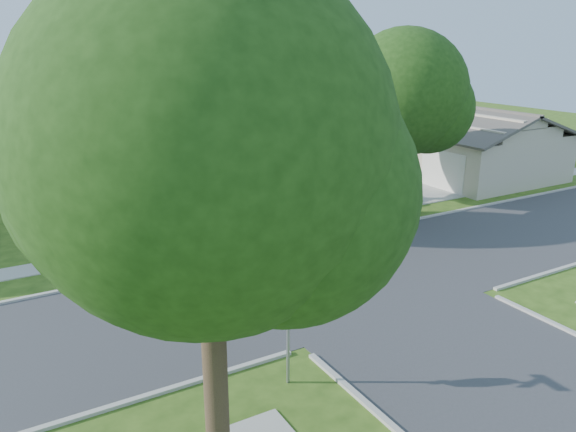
# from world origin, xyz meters

# --- Properties ---
(ground) EXTENTS (100.00, 100.00, 0.00)m
(ground) POSITION_xyz_m (0.00, 0.00, 0.00)
(ground) COLOR #2E4A14
(ground) RESTS_ON ground
(road_ns) EXTENTS (7.00, 100.00, 0.02)m
(road_ns) POSITION_xyz_m (0.00, 0.00, 0.00)
(road_ns) COLOR #333335
(road_ns) RESTS_ON ground
(sidewalk_ne) EXTENTS (1.20, 40.00, 0.04)m
(sidewalk_ne) POSITION_xyz_m (6.10, 26.00, 0.02)
(sidewalk_ne) COLOR #9E9B91
(sidewalk_ne) RESTS_ON ground
(sidewalk_nw) EXTENTS (1.20, 40.00, 0.04)m
(sidewalk_nw) POSITION_xyz_m (-6.10, 26.00, 0.02)
(sidewalk_nw) COLOR #9E9B91
(sidewalk_nw) RESTS_ON ground
(driveway) EXTENTS (8.80, 3.60, 0.05)m
(driveway) POSITION_xyz_m (7.90, 7.10, 0.03)
(driveway) COLOR #9E9B91
(driveway) RESTS_ON ground
(stop_sign_sw) EXTENTS (1.05, 0.80, 2.98)m
(stop_sign_sw) POSITION_xyz_m (-4.70, -4.70, 2.03)
(stop_sign_sw) COLOR gray
(stop_sign_sw) RESTS_ON ground
(stop_sign_ne) EXTENTS (1.05, 0.80, 2.98)m
(stop_sign_ne) POSITION_xyz_m (4.70, 4.70, 2.03)
(stop_sign_ne) COLOR gray
(stop_sign_ne) RESTS_ON ground
(tree_e_near) EXTENTS (4.97, 4.80, 8.28)m
(tree_e_near) POSITION_xyz_m (4.75, 9.01, 5.64)
(tree_e_near) COLOR #38281C
(tree_e_near) RESTS_ON ground
(tree_e_mid) EXTENTS (5.59, 5.40, 9.21)m
(tree_e_mid) POSITION_xyz_m (4.76, 21.01, 6.25)
(tree_e_mid) COLOR #38281C
(tree_e_mid) RESTS_ON ground
(tree_e_far) EXTENTS (5.17, 5.00, 8.72)m
(tree_e_far) POSITION_xyz_m (4.75, 34.01, 5.98)
(tree_e_far) COLOR #38281C
(tree_e_far) RESTS_ON ground
(tree_w_near) EXTENTS (5.38, 5.20, 8.97)m
(tree_w_near) POSITION_xyz_m (-4.64, 9.01, 6.12)
(tree_w_near) COLOR #38281C
(tree_w_near) RESTS_ON ground
(tree_w_mid) EXTENTS (5.80, 5.60, 9.56)m
(tree_w_mid) POSITION_xyz_m (-4.64, 21.01, 6.49)
(tree_w_mid) COLOR #38281C
(tree_w_mid) RESTS_ON ground
(tree_w_far) EXTENTS (4.76, 4.60, 8.04)m
(tree_w_far) POSITION_xyz_m (-4.65, 34.01, 5.51)
(tree_w_far) COLOR #38281C
(tree_w_far) RESTS_ON ground
(tree_sw_corner) EXTENTS (6.21, 6.00, 9.55)m
(tree_sw_corner) POSITION_xyz_m (-7.44, -6.99, 6.26)
(tree_sw_corner) COLOR #38281C
(tree_sw_corner) RESTS_ON ground
(tree_ne_corner) EXTENTS (5.80, 5.60, 8.66)m
(tree_ne_corner) POSITION_xyz_m (6.36, 4.21, 5.59)
(tree_ne_corner) COLOR #38281C
(tree_ne_corner) RESTS_ON ground
(house_ne_near) EXTENTS (8.42, 13.60, 4.23)m
(house_ne_near) POSITION_xyz_m (15.99, 11.00, 1.52)
(house_ne_near) COLOR beige
(house_ne_near) RESTS_ON ground
(house_ne_far) EXTENTS (8.42, 13.60, 4.23)m
(house_ne_far) POSITION_xyz_m (15.99, 29.00, 1.52)
(house_ne_far) COLOR beige
(house_ne_far) RESTS_ON ground
(car_driveway) EXTENTS (4.67, 1.84, 1.51)m
(car_driveway) POSITION_xyz_m (6.36, 7.50, 0.76)
(car_driveway) COLOR #591215
(car_driveway) RESTS_ON ground
(car_curb_east) EXTENTS (1.95, 4.41, 1.47)m
(car_curb_east) POSITION_xyz_m (3.20, 30.16, 0.74)
(car_curb_east) COLOR black
(car_curb_east) RESTS_ON ground
(car_curb_west) EXTENTS (2.05, 4.74, 1.36)m
(car_curb_west) POSITION_xyz_m (-3.20, 37.72, 0.68)
(car_curb_west) COLOR black
(car_curb_west) RESTS_ON ground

